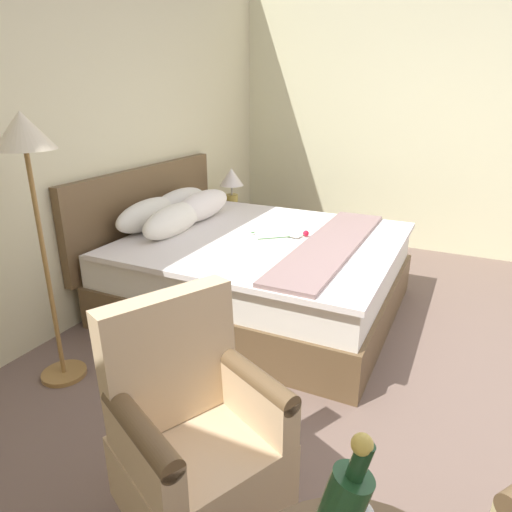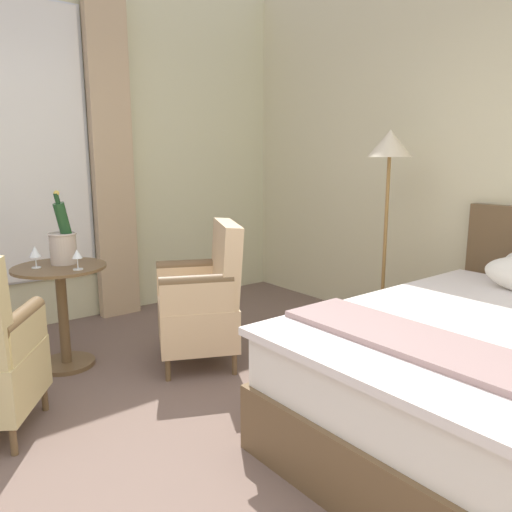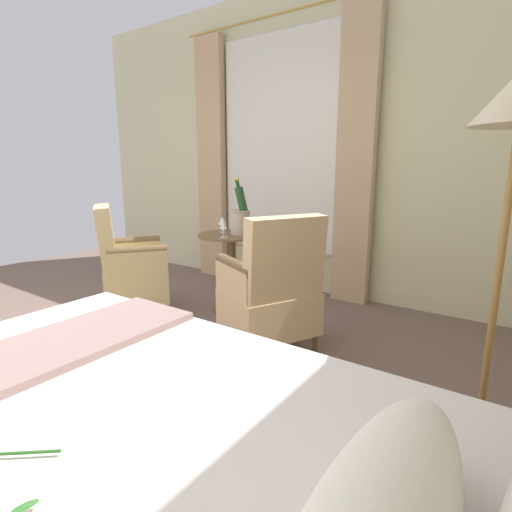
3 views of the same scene
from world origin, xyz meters
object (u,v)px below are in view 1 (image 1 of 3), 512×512
object	(u,v)px
bedside_lamp	(232,181)
wine_glass_near_edge	(361,505)
nightstand	(233,231)
bed	(250,266)
floor_lamp_brass	(28,163)
armchair_by_window	(194,435)

from	to	relation	value
bedside_lamp	wine_glass_near_edge	size ratio (longest dim) A/B	3.18
nightstand	wine_glass_near_edge	bearing A→B (deg)	-146.82
bed	wine_glass_near_edge	bearing A→B (deg)	-147.67
bed	bedside_lamp	distance (m)	1.40
floor_lamp_brass	bed	bearing A→B (deg)	-23.44
nightstand	bedside_lamp	bearing A→B (deg)	180.00
wine_glass_near_edge	armchair_by_window	bearing A→B (deg)	63.70
bed	nightstand	distance (m)	1.33
nightstand	floor_lamp_brass	distance (m)	2.77
bed	armchair_by_window	world-z (taller)	bed
bed	bedside_lamp	size ratio (longest dim) A/B	5.23
bedside_lamp	floor_lamp_brass	size ratio (longest dim) A/B	0.26
bedside_lamp	floor_lamp_brass	bearing A→B (deg)	-177.04
bed	floor_lamp_brass	distance (m)	1.87
wine_glass_near_edge	nightstand	bearing A→B (deg)	33.18
wine_glass_near_edge	bed	bearing A→B (deg)	32.33
bed	nightstand	bearing A→B (deg)	34.93
floor_lamp_brass	armchair_by_window	xyz separation A→B (m)	(-0.51, -1.36, -0.92)
nightstand	wine_glass_near_edge	distance (m)	4.10
bed	wine_glass_near_edge	size ratio (longest dim) A/B	16.64
bed	bedside_lamp	xyz separation A→B (m)	(1.08, 0.76, 0.46)
bed	armchair_by_window	size ratio (longest dim) A/B	2.23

